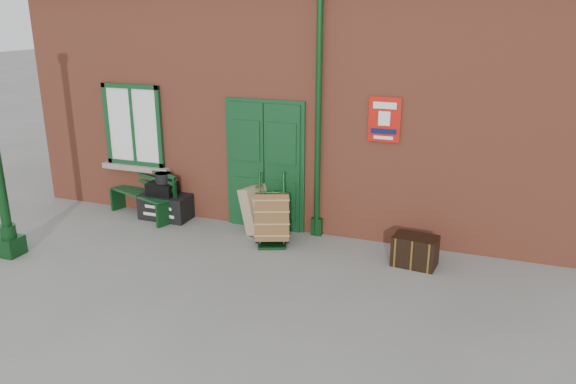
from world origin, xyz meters
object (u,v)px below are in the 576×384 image
at_px(bench, 145,192).
at_px(houdini_trunk, 166,207).
at_px(porter_trolley, 272,218).
at_px(dark_trunk, 415,251).

bearing_deg(bench, houdini_trunk, 17.63).
distance_m(houdini_trunk, porter_trolley, 2.30).
relative_size(bench, houdini_trunk, 1.66).
bearing_deg(dark_trunk, houdini_trunk, -179.30).
xyz_separation_m(houdini_trunk, dark_trunk, (4.57, -0.45, 0.00)).
distance_m(houdini_trunk, dark_trunk, 4.60).
height_order(houdini_trunk, porter_trolley, porter_trolley).
relative_size(porter_trolley, dark_trunk, 1.78).
bearing_deg(dark_trunk, bench, -179.00).
height_order(bench, dark_trunk, bench).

